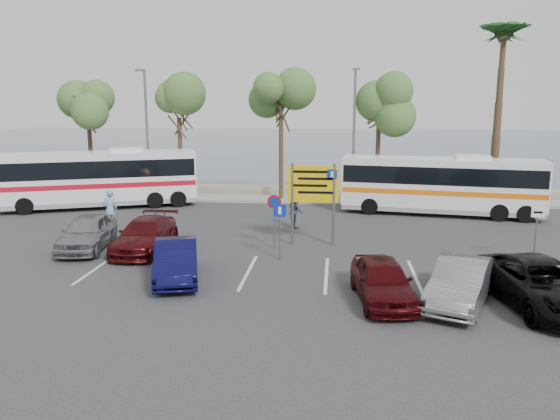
# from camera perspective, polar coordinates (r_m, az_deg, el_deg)

# --- Properties ---
(ground) EXTENTS (120.00, 120.00, 0.00)m
(ground) POSITION_cam_1_polar(r_m,az_deg,el_deg) (21.18, 0.30, -5.79)
(ground) COLOR #2E2E30
(ground) RESTS_ON ground
(kerb_strip) EXTENTS (44.00, 2.40, 0.15)m
(kerb_strip) POSITION_cam_1_polar(r_m,az_deg,el_deg) (34.75, 2.58, 1.10)
(kerb_strip) COLOR gray
(kerb_strip) RESTS_ON ground
(seawall) EXTENTS (48.00, 0.80, 0.60)m
(seawall) POSITION_cam_1_polar(r_m,az_deg,el_deg) (36.68, 2.77, 1.99)
(seawall) COLOR gray
(seawall) RESTS_ON ground
(sea) EXTENTS (140.00, 140.00, 0.00)m
(sea) POSITION_cam_1_polar(r_m,az_deg,el_deg) (80.41, 4.55, 6.83)
(sea) COLOR #415368
(sea) RESTS_ON ground
(tree_far_left) EXTENTS (3.20, 3.20, 7.60)m
(tree_far_left) POSITION_cam_1_polar(r_m,az_deg,el_deg) (37.70, -19.50, 10.83)
(tree_far_left) COLOR #382619
(tree_far_left) RESTS_ON kerb_strip
(tree_left) EXTENTS (3.20, 3.20, 7.20)m
(tree_left) POSITION_cam_1_polar(r_m,az_deg,el_deg) (35.57, -10.54, 10.76)
(tree_left) COLOR #382619
(tree_left) RESTS_ON kerb_strip
(tree_mid) EXTENTS (3.20, 3.20, 8.00)m
(tree_mid) POSITION_cam_1_polar(r_m,az_deg,el_deg) (34.32, 0.12, 12.02)
(tree_mid) COLOR #382619
(tree_mid) RESTS_ON kerb_strip
(tree_right) EXTENTS (3.20, 3.20, 7.40)m
(tree_right) POSITION_cam_1_polar(r_m,az_deg,el_deg) (34.23, 10.35, 11.03)
(tree_right) COLOR #382619
(tree_right) RESTS_ON kerb_strip
(palm_tree) EXTENTS (4.80, 4.80, 11.20)m
(palm_tree) POSITION_cam_1_polar(r_m,az_deg,el_deg) (35.63, 22.35, 16.36)
(palm_tree) COLOR #382619
(palm_tree) RESTS_ON kerb_strip
(street_lamp_left) EXTENTS (0.45, 1.15, 8.01)m
(street_lamp_left) POSITION_cam_1_polar(r_m,az_deg,el_deg) (35.77, -13.79, 8.38)
(street_lamp_left) COLOR slate
(street_lamp_left) RESTS_ON kerb_strip
(street_lamp_right) EXTENTS (0.45, 1.15, 8.01)m
(street_lamp_right) POSITION_cam_1_polar(r_m,az_deg,el_deg) (33.71, 7.75, 8.44)
(street_lamp_right) COLOR slate
(street_lamp_right) RESTS_ON kerb_strip
(direction_sign) EXTENTS (2.20, 0.12, 3.60)m
(direction_sign) POSITION_cam_1_polar(r_m,az_deg,el_deg) (23.67, 3.49, 2.05)
(direction_sign) COLOR slate
(direction_sign) RESTS_ON ground
(sign_no_stop) EXTENTS (0.60, 0.08, 2.35)m
(sign_no_stop) POSITION_cam_1_polar(r_m,az_deg,el_deg) (23.15, -0.59, -0.28)
(sign_no_stop) COLOR slate
(sign_no_stop) RESTS_ON ground
(sign_parking) EXTENTS (0.50, 0.07, 2.25)m
(sign_parking) POSITION_cam_1_polar(r_m,az_deg,el_deg) (21.58, -0.02, -1.43)
(sign_parking) COLOR slate
(sign_parking) RESTS_ON ground
(sign_taxi) EXTENTS (0.50, 0.07, 2.20)m
(sign_taxi) POSITION_cam_1_polar(r_m,az_deg,el_deg) (23.50, 25.23, -1.59)
(sign_taxi) COLOR slate
(sign_taxi) RESTS_ON ground
(lane_markings) EXTENTS (12.02, 4.20, 0.01)m
(lane_markings) POSITION_cam_1_polar(r_m,az_deg,el_deg) (20.37, -3.20, -6.50)
(lane_markings) COLOR silver
(lane_markings) RESTS_ON ground
(coach_bus_left) EXTENTS (11.35, 6.39, 3.51)m
(coach_bus_left) POSITION_cam_1_polar(r_m,az_deg,el_deg) (34.00, -18.43, 2.95)
(coach_bus_left) COLOR white
(coach_bus_left) RESTS_ON ground
(coach_bus_right) EXTENTS (10.98, 3.97, 3.35)m
(coach_bus_right) POSITION_cam_1_polar(r_m,az_deg,el_deg) (31.53, 16.43, 2.32)
(coach_bus_right) COLOR white
(coach_bus_right) RESTS_ON ground
(car_silver_a) EXTENTS (2.38, 4.58, 1.49)m
(car_silver_a) POSITION_cam_1_polar(r_m,az_deg,el_deg) (24.67, -19.50, -2.19)
(car_silver_a) COLOR gray
(car_silver_a) RESTS_ON ground
(car_blue) EXTENTS (2.53, 4.45, 1.39)m
(car_blue) POSITION_cam_1_polar(r_m,az_deg,el_deg) (19.73, -10.80, -5.18)
(car_blue) COLOR #0D0D40
(car_blue) RESTS_ON ground
(car_maroon) EXTENTS (1.94, 4.69, 1.36)m
(car_maroon) POSITION_cam_1_polar(r_m,az_deg,el_deg) (23.73, -13.92, -2.56)
(car_maroon) COLOR #490C10
(car_maroon) RESTS_ON ground
(car_red) EXTENTS (2.15, 4.22, 1.38)m
(car_red) POSITION_cam_1_polar(r_m,az_deg,el_deg) (17.60, 10.65, -7.23)
(car_red) COLOR #41090C
(car_red) RESTS_ON ground
(suv_black) EXTENTS (3.36, 5.62, 1.46)m
(suv_black) POSITION_cam_1_polar(r_m,az_deg,el_deg) (18.63, 25.65, -7.00)
(suv_black) COLOR black
(suv_black) RESTS_ON ground
(car_silver_b) EXTENTS (2.98, 4.51, 1.41)m
(car_silver_b) POSITION_cam_1_polar(r_m,az_deg,el_deg) (17.96, 18.36, -7.20)
(car_silver_b) COLOR gray
(car_silver_b) RESTS_ON ground
(pedestrian_near) EXTENTS (0.88, 0.81, 2.02)m
(pedestrian_near) POSITION_cam_1_polar(r_m,az_deg,el_deg) (27.93, -17.34, 0.02)
(pedestrian_near) COLOR #84A2C0
(pedestrian_near) RESTS_ON ground
(pedestrian_far) EXTENTS (0.87, 0.99, 1.69)m
(pedestrian_far) POSITION_cam_1_polar(r_m,az_deg,el_deg) (27.25, 1.65, -0.08)
(pedestrian_far) COLOR #2D3344
(pedestrian_far) RESTS_ON ground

